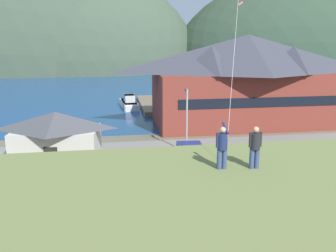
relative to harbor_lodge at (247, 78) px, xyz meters
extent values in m
plane|color=#66604C|center=(-10.76, -21.20, -6.02)|extent=(600.00, 600.00, 0.00)
cube|color=gray|center=(-10.76, -16.20, -5.97)|extent=(40.00, 20.00, 0.10)
cube|color=navy|center=(-10.76, 38.80, -6.01)|extent=(360.00, 84.00, 0.03)
ellipsoid|color=#42513D|center=(-41.46, 99.99, -6.02)|extent=(106.34, 75.39, 95.22)
ellipsoid|color=#42513D|center=(-25.34, 92.61, -6.02)|extent=(81.48, 60.31, 68.84)
ellipsoid|color=#334733|center=(59.65, 86.95, -6.02)|extent=(109.27, 70.62, 70.19)
cube|color=brown|center=(0.00, 0.12, -2.64)|extent=(22.95, 10.09, 6.76)
cube|color=black|center=(0.00, -4.96, -2.30)|extent=(19.50, 0.09, 1.10)
pyramid|color=#3D3D47|center=(0.00, 0.12, 3.01)|extent=(24.32, 11.10, 4.54)
pyramid|color=#3D3D47|center=(-5.16, -1.64, 2.35)|extent=(5.55, 5.55, 3.18)
pyramid|color=#3D3D47|center=(5.16, -1.65, 2.35)|extent=(5.55, 5.55, 3.18)
cube|color=beige|center=(-21.79, -12.27, -4.40)|extent=(7.47, 5.02, 3.25)
pyramid|color=#47474C|center=(-21.79, -12.27, -2.02)|extent=(8.07, 5.51, 1.50)
cube|color=black|center=(-22.02, -14.43, -4.89)|extent=(1.10, 0.18, 2.27)
cube|color=#70604C|center=(-10.83, 14.06, -5.67)|extent=(3.20, 15.80, 0.70)
cube|color=#A8A399|center=(-14.24, 13.89, -5.57)|extent=(2.56, 6.85, 0.90)
cube|color=#B7B2A8|center=(-14.24, 13.89, -5.04)|extent=(2.49, 6.64, 0.16)
cube|color=silver|center=(-14.21, 13.39, -4.41)|extent=(1.63, 2.11, 1.10)
cube|color=#A8A399|center=(-7.39, 18.07, -5.57)|extent=(2.83, 7.09, 0.90)
cube|color=#B7B2A8|center=(-7.39, 18.07, -5.04)|extent=(2.75, 6.88, 0.16)
cube|color=silver|center=(-7.43, 17.55, -4.41)|extent=(1.73, 2.21, 1.10)
cube|color=silver|center=(-14.26, 13.76, -5.57)|extent=(2.92, 7.03, 0.90)
cube|color=white|center=(-14.26, 13.76, -5.04)|extent=(2.84, 6.82, 0.16)
cube|color=silver|center=(-14.21, 13.25, -4.41)|extent=(1.75, 2.21, 1.10)
cylinder|color=black|center=(2.53, -14.49, -5.60)|extent=(0.65, 0.25, 0.64)
cube|color=navy|center=(-3.32, -21.12, -5.20)|extent=(4.27, 1.98, 0.80)
cube|color=navy|center=(-3.17, -21.13, -4.45)|extent=(2.17, 1.69, 0.70)
cube|color=black|center=(-3.17, -21.13, -4.49)|extent=(2.21, 1.72, 0.32)
cylinder|color=black|center=(-4.64, -20.15, -5.60)|extent=(0.65, 0.25, 0.64)
cylinder|color=black|center=(-4.72, -21.98, -5.60)|extent=(0.65, 0.25, 0.64)
cylinder|color=black|center=(-1.91, -20.27, -5.60)|extent=(0.65, 0.25, 0.64)
cylinder|color=black|center=(-1.99, -22.10, -5.60)|extent=(0.65, 0.25, 0.64)
cube|color=#B28923|center=(-23.33, -20.41, -5.20)|extent=(4.26, 1.94, 0.80)
cube|color=olive|center=(-23.18, -20.41, -4.45)|extent=(2.15, 1.67, 0.70)
cube|color=black|center=(-23.18, -20.41, -4.49)|extent=(2.19, 1.70, 0.32)
cylinder|color=black|center=(-22.00, -19.45, -5.60)|extent=(0.65, 0.24, 0.64)
cylinder|color=black|center=(-21.94, -21.28, -5.60)|extent=(0.65, 0.24, 0.64)
cylinder|color=black|center=(-25.48, -13.48, -5.60)|extent=(0.66, 0.28, 0.64)
cylinder|color=black|center=(-25.65, -15.31, -5.60)|extent=(0.66, 0.28, 0.64)
cube|color=navy|center=(-10.25, -13.85, -5.20)|extent=(4.32, 2.10, 0.80)
cube|color=navy|center=(-10.40, -13.84, -4.45)|extent=(2.21, 1.75, 0.70)
cube|color=black|center=(-10.40, -13.84, -4.49)|extent=(2.26, 1.78, 0.32)
cylinder|color=black|center=(-8.96, -14.86, -5.60)|extent=(0.65, 0.27, 0.64)
cylinder|color=black|center=(-8.82, -13.03, -5.60)|extent=(0.65, 0.27, 0.64)
cylinder|color=black|center=(-11.68, -14.66, -5.60)|extent=(0.65, 0.27, 0.64)
cylinder|color=black|center=(-11.55, -12.83, -5.60)|extent=(0.65, 0.27, 0.64)
cube|color=#236633|center=(-12.75, -21.66, -5.20)|extent=(4.34, 2.16, 0.80)
cube|color=#1E562B|center=(-12.60, -21.67, -4.45)|extent=(2.23, 1.78, 0.70)
cube|color=black|center=(-12.60, -21.67, -4.49)|extent=(2.28, 1.81, 0.32)
cylinder|color=black|center=(-14.03, -20.62, -5.60)|extent=(0.66, 0.27, 0.64)
cylinder|color=black|center=(-14.19, -22.45, -5.60)|extent=(0.66, 0.27, 0.64)
cylinder|color=black|center=(-11.31, -20.86, -5.60)|extent=(0.66, 0.27, 0.64)
cylinder|color=black|center=(-11.47, -22.69, -5.60)|extent=(0.66, 0.27, 0.64)
cylinder|color=#ADADB2|center=(-9.98, -10.70, -2.87)|extent=(0.16, 0.16, 6.11)
cube|color=#4C4C51|center=(-9.98, -10.35, 0.09)|extent=(0.24, 0.70, 0.20)
cylinder|color=#384770|center=(-12.79, -30.22, 0.08)|extent=(0.20, 0.20, 0.82)
cylinder|color=#384770|center=(-12.57, -30.21, 0.08)|extent=(0.20, 0.20, 0.82)
cylinder|color=navy|center=(-12.68, -30.22, 0.81)|extent=(0.40, 0.40, 0.64)
sphere|color=tan|center=(-12.68, -30.22, 1.29)|extent=(0.24, 0.24, 0.24)
cylinder|color=navy|center=(-12.52, -30.02, 1.31)|extent=(0.16, 0.56, 0.43)
cylinder|color=navy|center=(-12.90, -30.23, 0.88)|extent=(0.11, 0.11, 0.60)
cylinder|color=#384770|center=(-11.48, -30.37, 0.08)|extent=(0.20, 0.20, 0.82)
cylinder|color=#384770|center=(-11.26, -30.36, 0.08)|extent=(0.20, 0.20, 0.82)
cylinder|color=#232328|center=(-11.37, -30.37, 0.81)|extent=(0.40, 0.40, 0.64)
sphere|color=tan|center=(-11.37, -30.37, 1.29)|extent=(0.24, 0.24, 0.24)
cylinder|color=#232328|center=(-11.59, -30.38, 0.88)|extent=(0.11, 0.11, 0.60)
cylinder|color=#232328|center=(-11.15, -30.35, 0.88)|extent=(0.11, 0.11, 0.60)
cube|color=#EA517A|center=(-9.86, -23.74, 6.65)|extent=(0.29, 0.02, 0.24)
cylinder|color=silver|center=(-11.18, -26.83, 3.96)|extent=(2.52, 6.29, 8.60)
camera|label=1|loc=(-16.98, -43.51, 4.79)|focal=38.66mm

